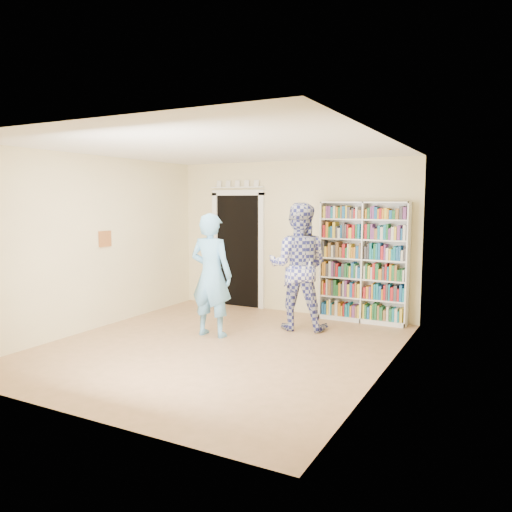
{
  "coord_description": "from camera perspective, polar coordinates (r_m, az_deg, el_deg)",
  "views": [
    {
      "loc": [
        3.56,
        -5.67,
        2.01
      ],
      "look_at": [
        0.11,
        0.9,
        1.18
      ],
      "focal_mm": 35.0,
      "sensor_mm": 36.0,
      "label": 1
    }
  ],
  "objects": [
    {
      "name": "floor",
      "position": [
        6.99,
        -4.31,
        -10.32
      ],
      "size": [
        5.0,
        5.0,
        0.0
      ],
      "primitive_type": "plane",
      "color": "#99714A",
      "rests_on": "ground"
    },
    {
      "name": "ceiling",
      "position": [
        6.73,
        -4.5,
        12.27
      ],
      "size": [
        5.0,
        5.0,
        0.0
      ],
      "primitive_type": "plane",
      "rotation": [
        3.14,
        0.0,
        0.0
      ],
      "color": "white",
      "rests_on": "wall_back"
    },
    {
      "name": "wall_back",
      "position": [
        8.94,
        4.14,
        2.15
      ],
      "size": [
        4.5,
        0.0,
        4.5
      ],
      "primitive_type": "plane",
      "rotation": [
        1.57,
        0.0,
        0.0
      ],
      "color": "#F5E5A8",
      "rests_on": "floor"
    },
    {
      "name": "wall_left",
      "position": [
        8.15,
        -17.94,
        1.44
      ],
      "size": [
        0.0,
        5.0,
        5.0
      ],
      "primitive_type": "plane",
      "rotation": [
        1.57,
        0.0,
        1.57
      ],
      "color": "#F5E5A8",
      "rests_on": "floor"
    },
    {
      "name": "wall_right",
      "position": [
        5.86,
        14.59,
        -0.26
      ],
      "size": [
        0.0,
        5.0,
        5.0
      ],
      "primitive_type": "plane",
      "rotation": [
        1.57,
        0.0,
        -1.57
      ],
      "color": "#F5E5A8",
      "rests_on": "floor"
    },
    {
      "name": "bookshelf",
      "position": [
        8.38,
        12.19,
        -0.64
      ],
      "size": [
        1.45,
        0.27,
        1.99
      ],
      "rotation": [
        0.0,
        0.0,
        -0.05
      ],
      "color": "white",
      "rests_on": "floor"
    },
    {
      "name": "doorway",
      "position": [
        9.43,
        -2.06,
        1.34
      ],
      "size": [
        1.1,
        0.08,
        2.43
      ],
      "color": "black",
      "rests_on": "floor"
    },
    {
      "name": "wall_art",
      "position": [
        8.27,
        -16.87,
        1.9
      ],
      "size": [
        0.03,
        0.25,
        0.25
      ],
      "primitive_type": "cube",
      "color": "brown",
      "rests_on": "wall_left"
    },
    {
      "name": "man_blue",
      "position": [
        7.37,
        -5.14,
        -2.19
      ],
      "size": [
        0.68,
        0.45,
        1.82
      ],
      "primitive_type": "imported",
      "rotation": [
        0.0,
        0.0,
        3.17
      ],
      "color": "#62A9DB",
      "rests_on": "floor"
    },
    {
      "name": "man_plaid",
      "position": [
        7.77,
        4.85,
        -1.2
      ],
      "size": [
        1.1,
        0.94,
        1.97
      ],
      "primitive_type": "imported",
      "rotation": [
        0.0,
        0.0,
        3.37
      ],
      "color": "navy",
      "rests_on": "floor"
    },
    {
      "name": "paper_sheet",
      "position": [
        7.55,
        5.47,
        -1.63
      ],
      "size": [
        0.19,
        0.07,
        0.28
      ],
      "primitive_type": "cube",
      "rotation": [
        0.0,
        0.0,
        0.31
      ],
      "color": "white",
      "rests_on": "man_plaid"
    }
  ]
}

